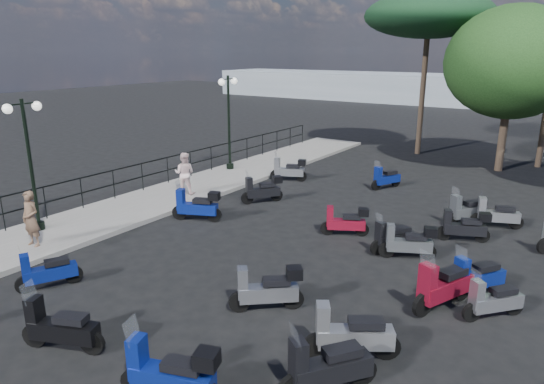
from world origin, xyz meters
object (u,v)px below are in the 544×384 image
Objects in this scene: scooter_1 at (47,272)px; scooter_17 at (327,368)px; scooter_8 at (345,222)px; lamp_post_1 at (30,157)px; pedestrian_far at (184,173)px; scooter_13 at (393,238)px; scooter_6 at (60,328)px; scooter_9 at (386,178)px; scooter_18 at (350,335)px; lamp_post_2 at (229,117)px; scooter_21 at (464,227)px; broadleaf_tree at (513,63)px; scooter_26 at (496,215)px; scooter_2 at (197,206)px; woman at (31,219)px; scooter_19 at (493,301)px; scooter_3 at (263,190)px; scooter_14 at (409,243)px; scooter_24 at (443,287)px; scooter_7 at (267,290)px; pine_2 at (429,16)px; scooter_12 at (171,374)px; scooter_15 at (466,211)px; scooter_20 at (476,278)px; scooter_4 at (289,170)px.

scooter_17 is at bearing -150.86° from scooter_1.
lamp_post_1 is at bearing 95.08° from scooter_8.
pedestrian_far reaches higher than scooter_13.
scooter_9 is at bearing -26.25° from scooter_6.
scooter_9 is 0.94× the size of scooter_18.
scooter_18 is at bearing -46.21° from lamp_post_2.
broadleaf_tree is (-0.83, 10.21, 4.49)m from scooter_21.
scooter_26 is at bearing -8.97° from lamp_post_2.
scooter_26 is (0.56, 1.77, -0.02)m from scooter_21.
scooter_2 is (3.41, -5.95, -2.07)m from lamp_post_2.
scooter_6 is 21.07m from broadleaf_tree.
woman is 5.56m from scooter_6.
scooter_1 is 13.28m from scooter_9.
lamp_post_1 is 10.89m from scooter_13.
scooter_19 is 6.02m from scooter_26.
scooter_3 is 0.96× the size of scooter_14.
scooter_24 is (10.60, -2.98, -0.44)m from pedestrian_far.
scooter_7 is 0.76× the size of scooter_24.
woman reaches higher than scooter_19.
scooter_9 reaches higher than scooter_19.
pine_2 reaches higher than scooter_3.
scooter_12 is at bearing -163.27° from scooter_2.
scooter_3 is at bearing 63.74° from woman.
scooter_14 is 3.83m from scooter_15.
scooter_3 is at bearing 56.51° from lamp_post_1.
lamp_post_1 is 13.10m from scooter_9.
scooter_8 is 0.91× the size of scooter_17.
scooter_15 is at bearing -41.52° from scooter_20.
scooter_4 reaches higher than scooter_8.
scooter_3 is at bearing -66.38° from scooter_1.
scooter_24 is (11.59, 2.41, -1.91)m from lamp_post_1.
scooter_7 is at bearing 133.27° from scooter_14.
woman is 1.07× the size of scooter_17.
lamp_post_2 is 2.98× the size of scooter_14.
scooter_15 is at bearing -74.49° from scooter_13.
scooter_7 is 8.89m from scooter_26.
scooter_2 is 8.77m from scooter_12.
scooter_3 is 0.91× the size of scooter_26.
scooter_6 is at bearing -30.76° from lamp_post_1.
pine_2 reaches higher than scooter_19.
scooter_8 is at bearing -80.88° from pine_2.
scooter_3 is at bearing 173.91° from scooter_4.
scooter_2 is 1.04× the size of scooter_18.
lamp_post_1 is 2.77× the size of scooter_21.
scooter_24 reaches higher than scooter_12.
woman is 2.74m from scooter_1.
woman is 0.90× the size of scooter_24.
broadleaf_tree reaches higher than scooter_24.
scooter_1 is (2.56, -7.31, -0.54)m from pedestrian_far.
pine_2 reaches higher than scooter_12.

